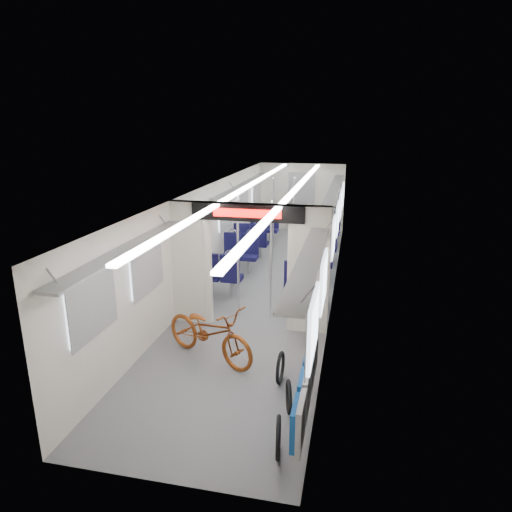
{
  "coord_description": "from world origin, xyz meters",
  "views": [
    {
      "loc": [
        1.79,
        -9.64,
        3.67
      ],
      "look_at": [
        -0.03,
        -1.24,
        1.12
      ],
      "focal_mm": 32.0,
      "sensor_mm": 36.0,
      "label": 1
    }
  ],
  "objects_px": {
    "bike_hoop_a": "(278,439)",
    "seat_bay_near_right": "(311,268)",
    "seat_bay_far_right": "(322,233)",
    "stanchion_far_left": "(273,222)",
    "bicycle": "(209,332)",
    "stanchion_near_right": "(271,261)",
    "stanchion_near_left": "(238,259)",
    "bike_hoop_b": "(289,399)",
    "flip_bench": "(307,382)",
    "seat_bay_near_left": "(231,261)",
    "stanchion_far_right": "(293,221)",
    "seat_bay_far_left": "(258,231)",
    "bike_hoop_c": "(280,369)"
  },
  "relations": [
    {
      "from": "flip_bench",
      "to": "stanchion_near_left",
      "type": "relative_size",
      "value": 0.93
    },
    {
      "from": "seat_bay_near_left",
      "to": "stanchion_near_right",
      "type": "relative_size",
      "value": 0.87
    },
    {
      "from": "seat_bay_far_right",
      "to": "stanchion_near_left",
      "type": "bearing_deg",
      "value": -104.3
    },
    {
      "from": "bike_hoop_b",
      "to": "seat_bay_near_left",
      "type": "bearing_deg",
      "value": 113.58
    },
    {
      "from": "bike_hoop_a",
      "to": "bicycle",
      "type": "bearing_deg",
      "value": 126.14
    },
    {
      "from": "stanchion_near_left",
      "to": "seat_bay_near_left",
      "type": "bearing_deg",
      "value": 109.44
    },
    {
      "from": "flip_bench",
      "to": "stanchion_far_right",
      "type": "relative_size",
      "value": 0.93
    },
    {
      "from": "bike_hoop_b",
      "to": "seat_bay_far_left",
      "type": "height_order",
      "value": "seat_bay_far_left"
    },
    {
      "from": "bicycle",
      "to": "seat_bay_far_left",
      "type": "relative_size",
      "value": 0.85
    },
    {
      "from": "seat_bay_near_left",
      "to": "bicycle",
      "type": "bearing_deg",
      "value": -80.27
    },
    {
      "from": "seat_bay_near_right",
      "to": "bike_hoop_a",
      "type": "bearing_deg",
      "value": -88.04
    },
    {
      "from": "seat_bay_near_left",
      "to": "seat_bay_near_right",
      "type": "xyz_separation_m",
      "value": [
        1.87,
        -0.16,
        -0.0
      ]
    },
    {
      "from": "stanchion_near_left",
      "to": "stanchion_far_left",
      "type": "relative_size",
      "value": 1.0
    },
    {
      "from": "bike_hoop_a",
      "to": "stanchion_near_right",
      "type": "height_order",
      "value": "stanchion_near_right"
    },
    {
      "from": "bike_hoop_c",
      "to": "stanchion_near_right",
      "type": "xyz_separation_m",
      "value": [
        -0.56,
        2.21,
        0.93
      ]
    },
    {
      "from": "seat_bay_far_left",
      "to": "bike_hoop_b",
      "type": "bearing_deg",
      "value": -75.06
    },
    {
      "from": "bicycle",
      "to": "stanchion_near_right",
      "type": "height_order",
      "value": "stanchion_near_right"
    },
    {
      "from": "bike_hoop_a",
      "to": "stanchion_near_left",
      "type": "bearing_deg",
      "value": 110.79
    },
    {
      "from": "bike_hoop_b",
      "to": "seat_bay_near_right",
      "type": "xyz_separation_m",
      "value": [
        -0.18,
        4.54,
        0.33
      ]
    },
    {
      "from": "bike_hoop_c",
      "to": "seat_bay_far_left",
      "type": "relative_size",
      "value": 0.23
    },
    {
      "from": "seat_bay_near_left",
      "to": "seat_bay_far_left",
      "type": "xyz_separation_m",
      "value": [
        -0.0,
        2.99,
        0.01
      ]
    },
    {
      "from": "seat_bay_far_left",
      "to": "stanchion_far_right",
      "type": "bearing_deg",
      "value": -43.87
    },
    {
      "from": "stanchion_near_left",
      "to": "stanchion_near_right",
      "type": "distance_m",
      "value": 0.63
    },
    {
      "from": "bicycle",
      "to": "stanchion_far_right",
      "type": "height_order",
      "value": "stanchion_far_right"
    },
    {
      "from": "stanchion_far_left",
      "to": "stanchion_far_right",
      "type": "bearing_deg",
      "value": 19.51
    },
    {
      "from": "flip_bench",
      "to": "bike_hoop_c",
      "type": "relative_size",
      "value": 4.4
    },
    {
      "from": "stanchion_far_right",
      "to": "stanchion_far_left",
      "type": "bearing_deg",
      "value": -160.49
    },
    {
      "from": "stanchion_near_left",
      "to": "stanchion_far_left",
      "type": "distance_m",
      "value": 3.46
    },
    {
      "from": "bicycle",
      "to": "stanchion_far_left",
      "type": "distance_m",
      "value": 5.27
    },
    {
      "from": "seat_bay_far_right",
      "to": "stanchion_far_left",
      "type": "height_order",
      "value": "stanchion_far_left"
    },
    {
      "from": "stanchion_near_left",
      "to": "stanchion_far_right",
      "type": "distance_m",
      "value": 3.68
    },
    {
      "from": "bike_hoop_a",
      "to": "seat_bay_far_left",
      "type": "height_order",
      "value": "seat_bay_far_left"
    },
    {
      "from": "bicycle",
      "to": "seat_bay_near_right",
      "type": "relative_size",
      "value": 0.89
    },
    {
      "from": "bike_hoop_b",
      "to": "flip_bench",
      "type": "bearing_deg",
      "value": -33.35
    },
    {
      "from": "bike_hoop_a",
      "to": "seat_bay_near_right",
      "type": "xyz_separation_m",
      "value": [
        -0.18,
        5.38,
        0.31
      ]
    },
    {
      "from": "seat_bay_near_left",
      "to": "stanchion_far_right",
      "type": "xyz_separation_m",
      "value": [
        1.19,
        1.84,
        0.62
      ]
    },
    {
      "from": "bike_hoop_c",
      "to": "stanchion_near_left",
      "type": "xyz_separation_m",
      "value": [
        -1.19,
        2.22,
        0.93
      ]
    },
    {
      "from": "stanchion_near_right",
      "to": "stanchion_near_left",
      "type": "bearing_deg",
      "value": 178.96
    },
    {
      "from": "seat_bay_far_right",
      "to": "stanchion_near_left",
      "type": "distance_m",
      "value": 5.04
    },
    {
      "from": "bike_hoop_c",
      "to": "stanchion_far_left",
      "type": "bearing_deg",
      "value": 101.31
    },
    {
      "from": "bike_hoop_a",
      "to": "stanchion_far_right",
      "type": "height_order",
      "value": "stanchion_far_right"
    },
    {
      "from": "seat_bay_near_right",
      "to": "seat_bay_far_right",
      "type": "height_order",
      "value": "seat_bay_far_right"
    },
    {
      "from": "bike_hoop_a",
      "to": "stanchion_far_left",
      "type": "distance_m",
      "value": 7.39
    },
    {
      "from": "flip_bench",
      "to": "seat_bay_far_right",
      "type": "bearing_deg",
      "value": 93.03
    },
    {
      "from": "stanchion_near_left",
      "to": "stanchion_far_left",
      "type": "xyz_separation_m",
      "value": [
        0.06,
        3.46,
        0.0
      ]
    },
    {
      "from": "bike_hoop_b",
      "to": "stanchion_near_left",
      "type": "distance_m",
      "value": 3.36
    },
    {
      "from": "bicycle",
      "to": "seat_bay_far_left",
      "type": "xyz_separation_m",
      "value": [
        -0.61,
        6.55,
        0.08
      ]
    },
    {
      "from": "stanchion_far_left",
      "to": "stanchion_far_right",
      "type": "xyz_separation_m",
      "value": [
        0.5,
        0.18,
        0.0
      ]
    },
    {
      "from": "flip_bench",
      "to": "stanchion_far_left",
      "type": "distance_m",
      "value": 6.74
    },
    {
      "from": "bike_hoop_a",
      "to": "stanchion_near_right",
      "type": "distance_m",
      "value": 3.92
    }
  ]
}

